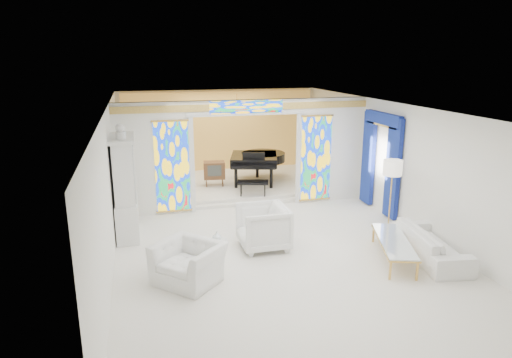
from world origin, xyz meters
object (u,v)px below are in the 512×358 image
object	(u,v)px
sofa	(431,244)
grand_piano	(258,159)
china_cabinet	(125,188)
coffee_table	(394,242)
armchair_left	(188,263)
armchair_right	(263,227)
tv_console	(214,170)

from	to	relation	value
sofa	grand_piano	bearing A→B (deg)	27.17
china_cabinet	coffee_table	distance (m)	6.10
armchair_left	grand_piano	world-z (taller)	grand_piano
armchair_right	tv_console	bearing A→B (deg)	-176.46
china_cabinet	coffee_table	bearing A→B (deg)	-27.66
china_cabinet	grand_piano	distance (m)	5.24
armchair_right	armchair_left	bearing A→B (deg)	-56.61
armchair_right	coffee_table	xyz separation A→B (m)	(2.46, -1.29, -0.08)
armchair_right	sofa	distance (m)	3.57
sofa	grand_piano	size ratio (longest dim) A/B	0.76
armchair_right	grand_piano	world-z (taller)	grand_piano
china_cabinet	grand_piano	xyz separation A→B (m)	(4.07, 3.29, -0.25)
sofa	grand_piano	world-z (taller)	grand_piano
armchair_right	grand_piano	distance (m)	4.97
armchair_right	grand_piano	bearing A→B (deg)	166.26
coffee_table	tv_console	size ratio (longest dim) A/B	2.68
coffee_table	armchair_right	bearing A→B (deg)	152.33
grand_piano	tv_console	size ratio (longest dim) A/B	3.73
coffee_table	tv_console	distance (m)	6.56
armchair_right	coffee_table	distance (m)	2.78
grand_piano	sofa	bearing A→B (deg)	-55.69
china_cabinet	armchair_right	xyz separation A→B (m)	(2.90, -1.52, -0.69)
china_cabinet	grand_piano	world-z (taller)	china_cabinet
grand_piano	armchair_left	bearing A→B (deg)	-100.64
coffee_table	tv_console	world-z (taller)	tv_console
armchair_right	coffee_table	bearing A→B (deg)	62.38
armchair_left	grand_piano	xyz separation A→B (m)	(2.96, 5.98, 0.54)
tv_console	grand_piano	bearing A→B (deg)	13.31
sofa	coffee_table	distance (m)	0.82
coffee_table	armchair_left	bearing A→B (deg)	178.39
armchair_right	tv_console	xyz separation A→B (m)	(-0.28, 4.66, 0.19)
armchair_left	sofa	bearing A→B (deg)	42.34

